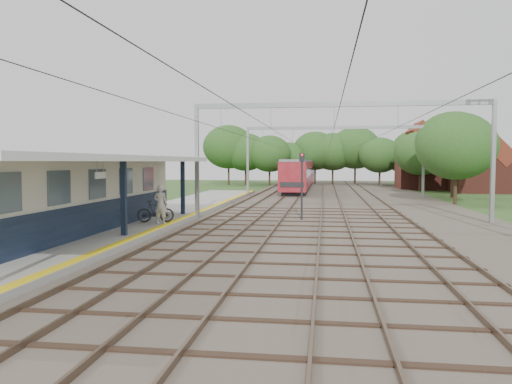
{
  "coord_description": "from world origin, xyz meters",
  "views": [
    {
      "loc": [
        2.71,
        -14.45,
        3.53
      ],
      "look_at": [
        -1.66,
        16.96,
        1.6
      ],
      "focal_mm": 35.0,
      "sensor_mm": 36.0,
      "label": 1
    }
  ],
  "objects_px": {
    "signal_post": "(302,180)",
    "train": "(301,173)",
    "bicycle": "(156,211)",
    "person": "(161,204)"
  },
  "relations": [
    {
      "from": "bicycle",
      "to": "train",
      "type": "distance_m",
      "value": 40.97
    },
    {
      "from": "signal_post",
      "to": "train",
      "type": "bearing_deg",
      "value": 68.61
    },
    {
      "from": "bicycle",
      "to": "signal_post",
      "type": "height_order",
      "value": "signal_post"
    },
    {
      "from": "train",
      "to": "signal_post",
      "type": "bearing_deg",
      "value": -87.08
    },
    {
      "from": "train",
      "to": "signal_post",
      "type": "distance_m",
      "value": 36.27
    },
    {
      "from": "bicycle",
      "to": "signal_post",
      "type": "relative_size",
      "value": 0.47
    },
    {
      "from": "train",
      "to": "signal_post",
      "type": "height_order",
      "value": "signal_post"
    },
    {
      "from": "train",
      "to": "bicycle",
      "type": "bearing_deg",
      "value": -97.86
    },
    {
      "from": "signal_post",
      "to": "person",
      "type": "bearing_deg",
      "value": -169.06
    },
    {
      "from": "signal_post",
      "to": "bicycle",
      "type": "bearing_deg",
      "value": -174.04
    }
  ]
}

